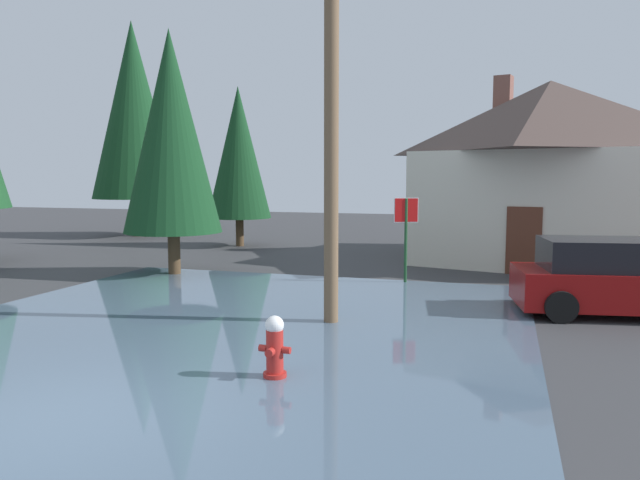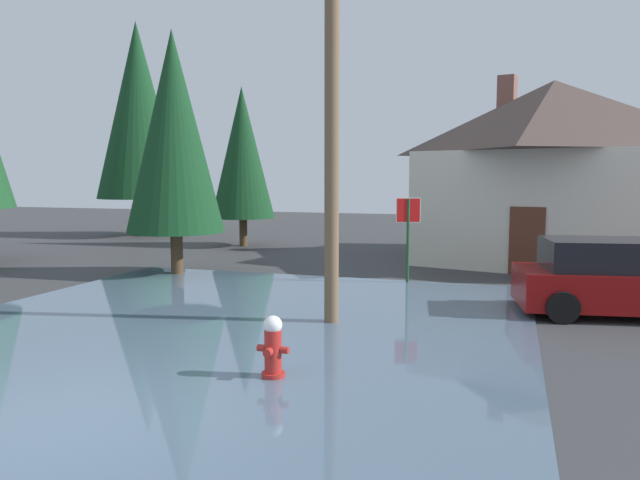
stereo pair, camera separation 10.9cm
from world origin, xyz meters
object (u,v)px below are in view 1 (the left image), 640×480
(parked_car, at_px, (620,279))
(pine_tree_tall_left, at_px, (239,153))
(pine_tree_far_center, at_px, (171,132))
(house, at_px, (547,168))
(utility_pole, at_px, (331,59))
(stop_sign_far, at_px, (406,223))
(fire_hydrant, at_px, (275,349))
(pine_tree_mid_left, at_px, (134,111))

(parked_car, bearing_deg, pine_tree_tall_left, 144.84)
(pine_tree_tall_left, distance_m, pine_tree_far_center, 7.43)
(house, xyz_separation_m, pine_tree_tall_left, (-11.80, 0.86, 0.69))
(utility_pole, xyz_separation_m, stop_sign_far, (0.68, 4.83, -3.43))
(utility_pole, distance_m, house, 11.76)
(utility_pole, bearing_deg, pine_tree_tall_left, 122.28)
(fire_hydrant, distance_m, house, 14.95)
(utility_pole, relative_size, house, 1.03)
(stop_sign_far, distance_m, pine_tree_far_center, 7.15)
(stop_sign_far, height_order, pine_tree_tall_left, pine_tree_tall_left)
(utility_pole, bearing_deg, stop_sign_far, 82.02)
(house, height_order, parked_car, house)
(stop_sign_far, relative_size, house, 0.25)
(utility_pole, bearing_deg, parked_car, 24.65)
(utility_pole, xyz_separation_m, pine_tree_far_center, (-6.00, 4.24, -0.93))
(fire_hydrant, bearing_deg, parked_car, 47.66)
(utility_pole, relative_size, stop_sign_far, 4.22)
(fire_hydrant, bearing_deg, pine_tree_tall_left, 116.54)
(parked_car, xyz_separation_m, pine_tree_mid_left, (-19.34, 11.41, 5.22))
(utility_pole, height_order, pine_tree_mid_left, pine_tree_mid_left)
(parked_car, bearing_deg, stop_sign_far, 154.57)
(house, xyz_separation_m, parked_car, (1.01, -8.16, -2.39))
(house, relative_size, pine_tree_tall_left, 1.45)
(parked_car, bearing_deg, utility_pole, -155.35)
(stop_sign_far, bearing_deg, fire_hydrant, -93.70)
(pine_tree_far_center, bearing_deg, pine_tree_tall_left, 100.06)
(stop_sign_far, distance_m, pine_tree_mid_left, 17.67)
(fire_hydrant, relative_size, utility_pole, 0.10)
(fire_hydrant, xyz_separation_m, parked_car, (5.36, 5.88, 0.30))
(house, bearing_deg, pine_tree_mid_left, 169.96)
(utility_pole, height_order, pine_tree_far_center, utility_pole)
(pine_tree_tall_left, bearing_deg, utility_pole, -57.72)
(house, distance_m, parked_car, 8.56)
(stop_sign_far, relative_size, pine_tree_tall_left, 0.36)
(pine_tree_mid_left, height_order, pine_tree_far_center, pine_tree_mid_left)
(fire_hydrant, distance_m, pine_tree_far_center, 10.44)
(pine_tree_mid_left, bearing_deg, parked_car, -30.54)
(stop_sign_far, xyz_separation_m, pine_tree_tall_left, (-7.97, 6.72, 2.20))
(fire_hydrant, distance_m, pine_tree_mid_left, 22.91)
(house, relative_size, pine_tree_far_center, 1.34)
(stop_sign_far, distance_m, pine_tree_tall_left, 10.66)
(stop_sign_far, xyz_separation_m, parked_car, (4.83, -2.30, -0.88))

